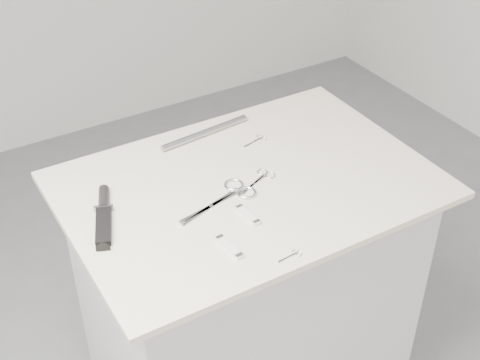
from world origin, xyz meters
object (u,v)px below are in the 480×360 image
pocket_knife_b (248,215)px  metal_rail (205,133)px  plinth (247,303)px  tiny_scissors (292,255)px  sheathed_knife (104,213)px  large_shears (230,195)px  embroidery_scissors_b (257,140)px  pocket_knife_a (229,247)px  embroidery_scissors_a (261,178)px

pocket_knife_b → metal_rail: metal_rail is taller
plinth → tiny_scissors: size_ratio=13.92×
tiny_scissors → sheathed_knife: size_ratio=0.29×
sheathed_knife → pocket_knife_b: size_ratio=2.61×
large_shears → embroidery_scissors_b: size_ratio=2.76×
tiny_scissors → metal_rail: metal_rail is taller
tiny_scissors → metal_rail: size_ratio=0.22×
embroidery_scissors_b → pocket_knife_a: bearing=-143.4°
sheathed_knife → pocket_knife_a: sheathed_knife is taller
pocket_knife_b → metal_rail: 0.41m
metal_rail → large_shears: bearing=-106.0°
tiny_scissors → embroidery_scissors_a: bearing=66.3°
sheathed_knife → pocket_knife_a: bearing=-120.4°
pocket_knife_a → large_shears: bearing=-35.6°
embroidery_scissors_a → embroidery_scissors_b: (0.09, 0.17, -0.00)m
large_shears → embroidery_scissors_a: 0.12m
embroidery_scissors_a → tiny_scissors: (-0.10, -0.30, -0.00)m
plinth → pocket_knife_a: pocket_knife_a is taller
sheathed_knife → metal_rail: bearing=-41.0°
tiny_scissors → sheathed_knife: sheathed_knife is taller
pocket_knife_b → pocket_knife_a: bearing=124.7°
large_shears → pocket_knife_a: pocket_knife_a is taller
embroidery_scissors_b → pocket_knife_b: bearing=-139.4°
embroidery_scissors_b → sheathed_knife: bearing=177.5°
embroidery_scissors_b → tiny_scissors: 0.52m
large_shears → plinth: bearing=6.7°
pocket_knife_b → sheathed_knife: bearing=54.4°
embroidery_scissors_b → pocket_knife_a: pocket_knife_a is taller
plinth → sheathed_knife: bearing=170.9°
sheathed_knife → plinth: bearing=-77.5°
large_shears → tiny_scissors: (0.01, -0.28, -0.00)m
sheathed_knife → embroidery_scissors_a: bearing=-77.0°
sheathed_knife → pocket_knife_a: (0.21, -0.27, -0.00)m
embroidery_scissors_a → tiny_scissors: size_ratio=2.02×
metal_rail → tiny_scissors: bearing=-97.5°
large_shears → pocket_knife_b: pocket_knife_b is taller
embroidery_scissors_a → sheathed_knife: bearing=148.2°
embroidery_scissors_b → metal_rail: size_ratio=0.29×
large_shears → pocket_knife_a: bearing=-134.2°
plinth → large_shears: bearing=-159.5°
plinth → large_shears: 0.48m
tiny_scissors → pocket_knife_a: pocket_knife_a is taller
metal_rail → embroidery_scissors_a: bearing=-84.3°
plinth → large_shears: (-0.07, -0.03, 0.47)m
sheathed_knife → tiny_scissors: bearing=-116.8°
embroidery_scissors_b → pocket_knife_a: (-0.31, -0.38, 0.00)m
plinth → sheathed_knife: size_ratio=3.99×
embroidery_scissors_a → sheathed_knife: (-0.43, 0.07, 0.01)m
metal_rail → plinth: bearing=-92.4°
embroidery_scissors_a → pocket_knife_b: bearing=-156.6°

